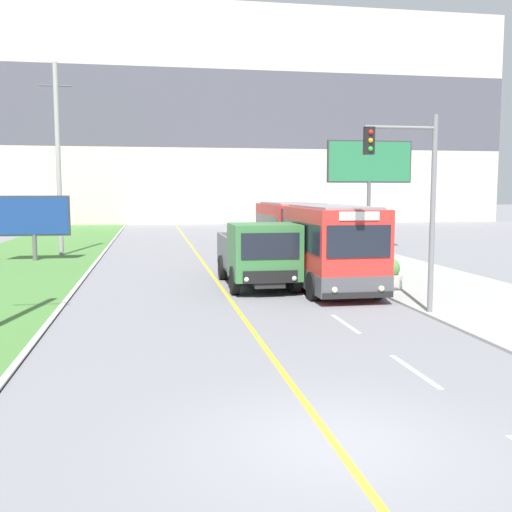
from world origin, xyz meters
name	(u,v)px	position (x,y,z in m)	size (l,w,h in m)	color
ground_plane	(334,443)	(0.00, 0.00, 0.00)	(300.00, 300.00, 0.00)	slate
lane_marking_centre	(327,407)	(0.32, 1.45, 0.00)	(2.88, 140.00, 0.01)	gold
apartment_block_background	(173,117)	(0.00, 64.67, 12.52)	(80.00, 8.04, 25.04)	beige
city_bus	(309,241)	(3.96, 16.40, 1.64)	(2.61, 12.64, 3.23)	red
dump_truck	(260,256)	(1.43, 14.22, 1.30)	(2.55, 6.70, 2.57)	black
utility_pole_far	(58,159)	(-7.92, 28.14, 5.60)	(1.80, 0.28, 11.09)	#9E9E99
traffic_light_mast	(414,189)	(5.07, 8.58, 3.83)	(2.28, 0.32, 6.02)	slate
billboard_large	(369,166)	(10.95, 28.03, 5.37)	(5.52, 0.24, 6.94)	#59595B
billboard_small	(34,217)	(-8.92, 25.51, 2.37)	(3.80, 0.24, 3.54)	#59595B
planter_round_near	(390,275)	(6.23, 13.01, 0.60)	(0.95, 0.95, 1.17)	#B7B2A8
planter_round_second	(352,260)	(6.37, 17.83, 0.63)	(1.03, 1.03, 1.24)	#B7B2A8
planter_round_third	(321,250)	(6.28, 22.65, 0.62)	(1.09, 1.09, 1.25)	#B7B2A8
planter_round_far	(298,243)	(6.24, 27.47, 0.62)	(0.97, 0.97, 1.22)	#B7B2A8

